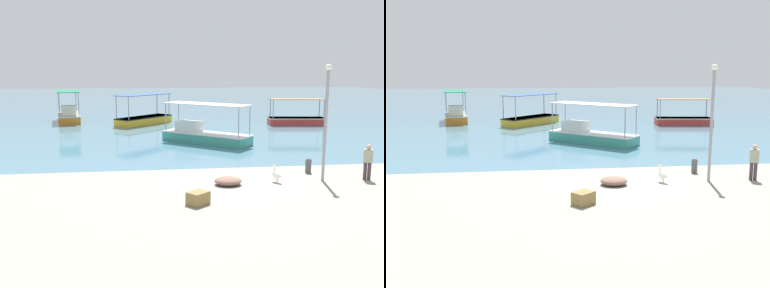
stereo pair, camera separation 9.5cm
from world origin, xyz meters
TOP-DOWN VIEW (x-y plane):
  - ground at (0.00, 0.00)m, footprint 120.00×120.00m
  - harbor_water at (0.00, 48.00)m, footprint 110.00×90.00m
  - fishing_boat_center at (0.44, 10.78)m, footprint 6.03×5.65m
  - fishing_boat_near_right at (10.44, 19.42)m, footprint 5.34×2.48m
  - fishing_boat_far_left at (-10.79, 24.00)m, footprint 2.97×5.73m
  - fishing_boat_near_left at (-3.58, 21.40)m, footprint 5.48×5.51m
  - pelican at (2.11, -0.10)m, footprint 0.51×0.75m
  - lamp_post at (4.33, -0.10)m, footprint 0.28×0.28m
  - mooring_bollard at (4.26, 1.45)m, footprint 0.31×0.31m
  - fisherman_standing at (6.43, -0.23)m, footprint 0.45×0.36m
  - net_pile at (-0.17, -0.25)m, footprint 1.23×1.05m
  - cargo_crate at (-1.89, -2.82)m, footprint 0.99×0.97m

SIDE VIEW (x-z plane):
  - ground at x=0.00m, z-range 0.00..0.00m
  - harbor_water at x=0.00m, z-range 0.00..0.00m
  - net_pile at x=-0.17m, z-range 0.00..0.38m
  - cargo_crate at x=-1.89m, z-range 0.00..0.51m
  - pelican at x=2.11m, z-range -0.02..0.78m
  - mooring_bollard at x=4.26m, z-range 0.02..0.78m
  - fishing_boat_near_right at x=10.44m, z-range -0.69..1.67m
  - fishing_boat_near_left at x=-3.58m, z-range -0.84..1.91m
  - fishing_boat_center at x=0.44m, z-range -0.76..1.97m
  - fishing_boat_far_left at x=-10.79m, z-range -0.85..2.12m
  - fisherman_standing at x=6.43m, z-range 0.06..1.75m
  - lamp_post at x=4.33m, z-range 0.35..5.69m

